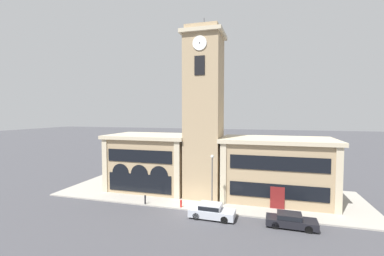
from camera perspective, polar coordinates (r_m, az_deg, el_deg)
name	(u,v)px	position (r m, az deg, el deg)	size (l,w,h in m)	color
ground_plane	(193,211)	(29.10, 0.15, -17.99)	(300.00, 300.00, 0.00)	#424247
sidewalk_kerb	(205,194)	(34.62, 2.98, -14.37)	(38.22, 12.12, 0.15)	#A39E93
clock_tower	(204,113)	(32.09, 2.65, 3.26)	(5.04, 5.04, 22.23)	tan
town_hall_left_wing	(151,161)	(36.61, -9.01, -7.35)	(11.47, 7.88, 7.63)	tan
town_hall_right_wing	(276,169)	(33.33, 18.24, -8.58)	(13.34, 7.88, 7.56)	tan
parked_car_near	(211,211)	(27.14, 4.35, -17.85)	(4.61, 2.05, 1.47)	#B2B7C1
parked_car_mid	(291,220)	(26.80, 21.06, -18.53)	(4.56, 1.94, 1.30)	black
street_lamp	(212,174)	(27.76, 4.50, -10.23)	(0.36, 0.36, 6.02)	#4C4C51
bollard	(145,200)	(31.02, -10.37, -15.37)	(0.18, 0.18, 1.06)	black
fire_hydrant	(181,203)	(29.65, -2.46, -16.41)	(0.22, 0.22, 0.87)	red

